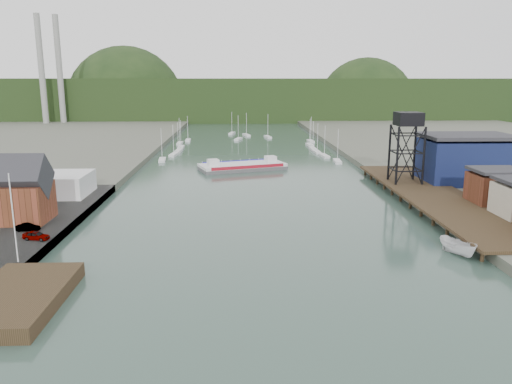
{
  "coord_description": "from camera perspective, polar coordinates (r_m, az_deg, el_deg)",
  "views": [
    {
      "loc": [
        -3.74,
        -53.82,
        25.26
      ],
      "look_at": [
        -0.13,
        40.39,
        4.0
      ],
      "focal_mm": 35.0,
      "sensor_mm": 36.0,
      "label": 1
    }
  ],
  "objects": [
    {
      "name": "distant_hills",
      "position": [
        355.48,
        -2.27,
        10.3
      ],
      "size": [
        500.0,
        120.0,
        80.0
      ],
      "color": "black",
      "rests_on": "ground"
    },
    {
      "name": "west_stage",
      "position": [
        64.25,
        -25.65,
        -10.9
      ],
      "size": [
        10.0,
        18.0,
        1.8
      ],
      "primitive_type": "cube",
      "color": "black",
      "rests_on": "ground"
    },
    {
      "name": "harbor_building",
      "position": [
        94.11,
        -26.13,
        -0.37
      ],
      "size": [
        12.2,
        8.2,
        8.9
      ],
      "color": "#512A17",
      "rests_on": "west_quay"
    },
    {
      "name": "motorboat",
      "position": [
        79.28,
        22.08,
        -5.88
      ],
      "size": [
        4.88,
        6.99,
        2.53
      ],
      "primitive_type": "imported",
      "rotation": [
        0.0,
        0.0,
        0.41
      ],
      "color": "silver",
      "rests_on": "ground"
    },
    {
      "name": "smokestacks",
      "position": [
        304.07,
        -22.42,
        12.67
      ],
      "size": [
        11.2,
        8.2,
        60.0
      ],
      "color": "gray",
      "rests_on": "ground"
    },
    {
      "name": "chain_ferry",
      "position": [
        143.48,
        -1.56,
        2.97
      ],
      "size": [
        26.04,
        16.9,
        3.49
      ],
      "rotation": [
        0.0,
        0.0,
        0.32
      ],
      "color": "#505153",
      "rests_on": "ground"
    },
    {
      "name": "blue_shed",
      "position": [
        127.17,
        22.87,
        3.48
      ],
      "size": [
        20.5,
        14.5,
        11.3
      ],
      "color": "#0E143D",
      "rests_on": "east_land"
    },
    {
      "name": "flagpole",
      "position": [
        72.39,
        -25.99,
        -2.73
      ],
      "size": [
        0.16,
        0.16,
        12.0
      ],
      "primitive_type": "cylinder",
      "color": "silver",
      "rests_on": "west_quay"
    },
    {
      "name": "ground",
      "position": [
        59.57,
        1.65,
        -12.39
      ],
      "size": [
        600.0,
        600.0,
        0.0
      ],
      "primitive_type": "plane",
      "color": "#283F39",
      "rests_on": "ground"
    },
    {
      "name": "west_quay",
      "position": [
        85.8,
        -27.21,
        -5.31
      ],
      "size": [
        16.0,
        80.0,
        1.6
      ],
      "primitive_type": "cube",
      "color": "slate",
      "rests_on": "ground"
    },
    {
      "name": "lift_tower",
      "position": [
        118.73,
        17.01,
        7.52
      ],
      "size": [
        6.5,
        6.5,
        16.0
      ],
      "color": "black",
      "rests_on": "east_pier"
    },
    {
      "name": "car_west_b",
      "position": [
        87.84,
        -24.65,
        -3.69
      ],
      "size": [
        3.86,
        1.67,
        1.24
      ],
      "primitive_type": "imported",
      "rotation": [
        0.0,
        0.0,
        1.47
      ],
      "color": "#999999",
      "rests_on": "west_quay"
    },
    {
      "name": "white_shed",
      "position": [
        113.39,
        -22.95,
        0.81
      ],
      "size": [
        18.0,
        12.0,
        4.5
      ],
      "primitive_type": "cube",
      "color": "silver",
      "rests_on": "west_quay"
    },
    {
      "name": "car_west_a",
      "position": [
        82.53,
        -23.83,
        -4.57
      ],
      "size": [
        4.32,
        2.54,
        1.38
      ],
      "primitive_type": "imported",
      "rotation": [
        0.0,
        0.0,
        1.33
      ],
      "color": "#999999",
      "rests_on": "west_quay"
    },
    {
      "name": "marina_sailboats",
      "position": [
        193.93,
        -1.05,
        5.32
      ],
      "size": [
        57.71,
        92.65,
        0.9
      ],
      "color": "silver",
      "rests_on": "ground"
    },
    {
      "name": "east_pier",
      "position": [
        109.41,
        19.72,
        -0.38
      ],
      "size": [
        14.0,
        70.0,
        2.45
      ],
      "color": "black",
      "rests_on": "ground"
    }
  ]
}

